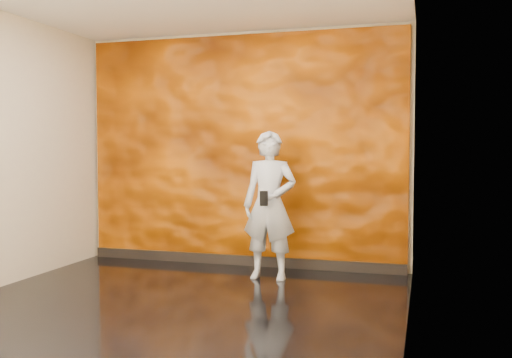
% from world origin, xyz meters
% --- Properties ---
extents(room, '(4.02, 4.02, 2.81)m').
position_xyz_m(room, '(0.00, 0.00, 1.40)').
color(room, black).
rests_on(room, ground).
extents(feature_wall, '(3.90, 0.06, 2.75)m').
position_xyz_m(feature_wall, '(0.00, 1.96, 1.38)').
color(feature_wall, '#DA6200').
rests_on(feature_wall, ground).
extents(baseboard, '(3.90, 0.04, 0.12)m').
position_xyz_m(baseboard, '(0.00, 1.92, 0.06)').
color(baseboard, black).
rests_on(baseboard, ground).
extents(man, '(0.58, 0.38, 1.59)m').
position_xyz_m(man, '(0.52, 1.33, 0.80)').
color(man, '#9498A3').
rests_on(man, ground).
extents(phone, '(0.08, 0.05, 0.16)m').
position_xyz_m(phone, '(0.52, 1.11, 0.89)').
color(phone, black).
rests_on(phone, man).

